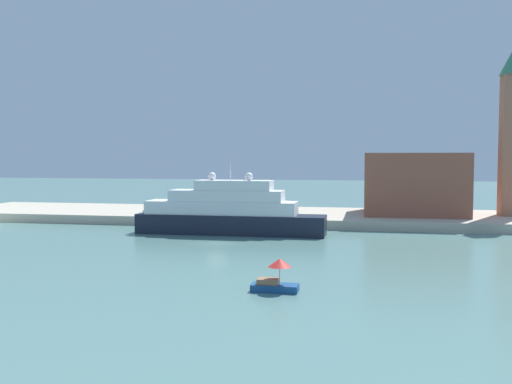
% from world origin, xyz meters
% --- Properties ---
extents(ground, '(400.00, 400.00, 0.00)m').
position_xyz_m(ground, '(0.00, 0.00, 0.00)').
color(ground, slate).
extents(quay_dock, '(110.00, 22.46, 1.44)m').
position_xyz_m(quay_dock, '(0.00, 27.23, 0.72)').
color(quay_dock, '#B7AD99').
rests_on(quay_dock, ground).
extents(large_yacht, '(26.76, 4.93, 10.65)m').
position_xyz_m(large_yacht, '(-0.85, 9.03, 3.03)').
color(large_yacht, black).
rests_on(large_yacht, ground).
extents(small_motorboat, '(3.79, 1.89, 2.68)m').
position_xyz_m(small_motorboat, '(11.40, -23.96, 1.06)').
color(small_motorboat, navy).
rests_on(small_motorboat, ground).
extents(harbor_building, '(16.14, 15.31, 10.07)m').
position_xyz_m(harbor_building, '(26.00, 29.14, 6.47)').
color(harbor_building, '#93513D').
rests_on(harbor_building, quay_dock).
extents(parked_car, '(4.32, 1.70, 1.35)m').
position_xyz_m(parked_car, '(-15.41, 19.22, 2.02)').
color(parked_car, silver).
rests_on(parked_car, quay_dock).
extents(person_figure, '(0.36, 0.36, 1.58)m').
position_xyz_m(person_figure, '(-10.14, 23.89, 2.16)').
color(person_figure, '#334C8C').
rests_on(person_figure, quay_dock).
extents(mooring_bollard, '(0.37, 0.37, 0.78)m').
position_xyz_m(mooring_bollard, '(5.31, 17.76, 1.83)').
color(mooring_bollard, black).
rests_on(mooring_bollard, quay_dock).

